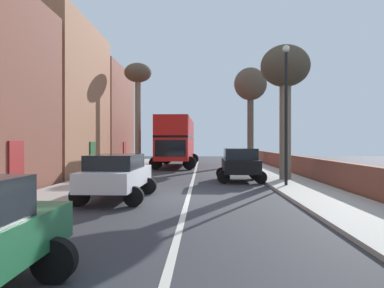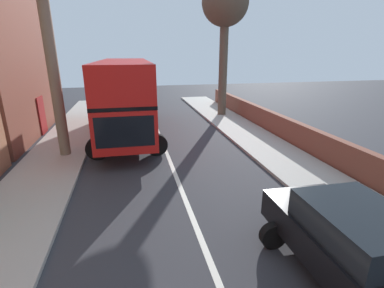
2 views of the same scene
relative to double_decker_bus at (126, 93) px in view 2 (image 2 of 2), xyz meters
name	(u,v)px [view 2 (image 2 of 2)]	position (x,y,z in m)	size (l,w,h in m)	color
double_decker_bus	(126,93)	(0.00, 0.00, 0.00)	(3.66, 10.63, 4.06)	red
parked_car_black_right_3	(350,241)	(4.20, -11.85, -1.38)	(2.50, 3.93, 1.73)	black
street_tree_right_3	(225,7)	(6.74, 3.68, 4.94)	(3.09, 3.09, 9.02)	brown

